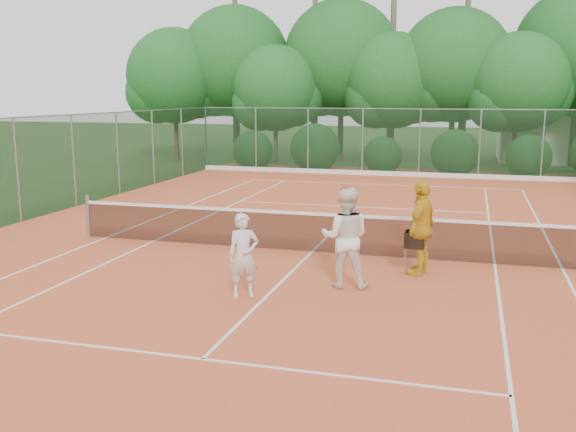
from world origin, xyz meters
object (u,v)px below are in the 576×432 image
Objects in this scene: player_white at (244,255)px; player_yellow at (421,228)px; player_center_grp at (345,237)px; ball_hopper at (415,240)px.

player_yellow is at bearing 9.62° from player_white.
player_yellow is (1.33, 1.28, -0.00)m from player_center_grp.
player_white reaches higher than ball_hopper.
ball_hopper is (2.87, 2.37, -0.07)m from player_white.
player_white is at bearing -146.22° from player_center_grp.
ball_hopper is (1.21, 1.26, -0.27)m from player_center_grp.
ball_hopper is at bearing -66.65° from player_yellow.
player_yellow is at bearing 43.76° from player_center_grp.
player_yellow reaches higher than ball_hopper.
player_white is 1.74× the size of ball_hopper.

